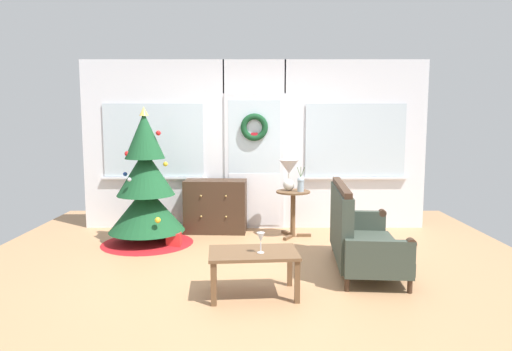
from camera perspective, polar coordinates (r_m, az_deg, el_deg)
The scene contains 11 objects.
ground_plane at distance 5.20m, azimuth -0.53°, elevation -11.76°, with size 6.76×6.76×0.00m, color #AD7F56.
back_wall_with_door at distance 7.02m, azimuth -0.47°, elevation 3.83°, with size 5.20×0.19×2.55m.
christmas_tree at distance 6.34m, azimuth -13.69°, elevation -2.10°, with size 1.23×1.23×1.83m.
dresser_cabinet at distance 6.86m, azimuth -5.27°, elevation -3.79°, with size 0.92×0.48×0.78m.
settee_sofa at distance 5.30m, azimuth 12.22°, elevation -7.32°, with size 0.82×1.56×0.96m.
side_table at distance 6.57m, azimuth 4.34°, elevation -3.55°, with size 0.50×0.48×0.66m.
table_lamp at distance 6.54m, azimuth 3.83°, elevation 0.60°, with size 0.28×0.28×0.44m.
flower_vase at distance 6.47m, azimuth 5.29°, elevation -0.97°, with size 0.11×0.10×0.35m.
coffee_table at distance 4.43m, azimuth -0.52°, elevation -10.18°, with size 0.88×0.59×0.43m.
wine_glass at distance 4.33m, azimuth 0.33°, elevation -7.74°, with size 0.08×0.08×0.20m.
gift_box at distance 6.22m, azimuth -10.36°, elevation -7.82°, with size 0.19×0.17×0.19m, color red.
Camera 1 is at (0.03, -4.92, 1.67)m, focal length 32.35 mm.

